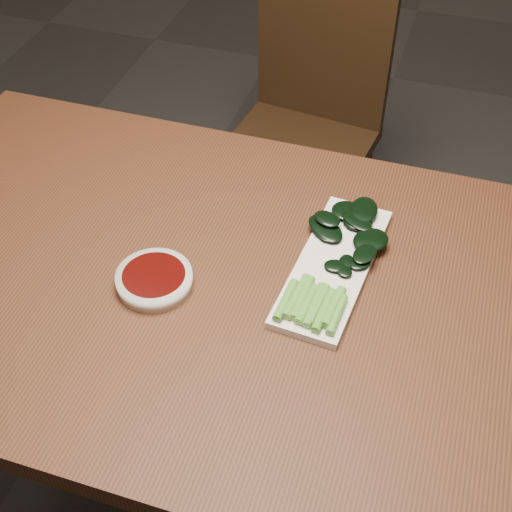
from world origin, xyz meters
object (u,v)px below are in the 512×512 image
object	(u,v)px
sauce_bowl	(154,280)
serving_plate	(333,266)
chair_far	(306,122)
gai_lan	(339,252)
table	(246,312)

from	to	relation	value
sauce_bowl	serving_plate	world-z (taller)	sauce_bowl
chair_far	gai_lan	world-z (taller)	chair_far
chair_far	sauce_bowl	world-z (taller)	chair_far
sauce_bowl	gai_lan	bearing A→B (deg)	28.25
sauce_bowl	serving_plate	size ratio (longest dim) A/B	0.37
serving_plate	gai_lan	size ratio (longest dim) A/B	1.02
table	sauce_bowl	distance (m)	0.17
table	serving_plate	distance (m)	0.17
table	chair_far	distance (m)	0.90
sauce_bowl	serving_plate	bearing A→B (deg)	24.99
chair_far	serving_plate	xyz separation A→B (m)	(0.24, -0.79, 0.27)
sauce_bowl	serving_plate	distance (m)	0.30
chair_far	gai_lan	bearing A→B (deg)	-65.20
gai_lan	table	bearing A→B (deg)	-143.16
table	gai_lan	world-z (taller)	gai_lan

